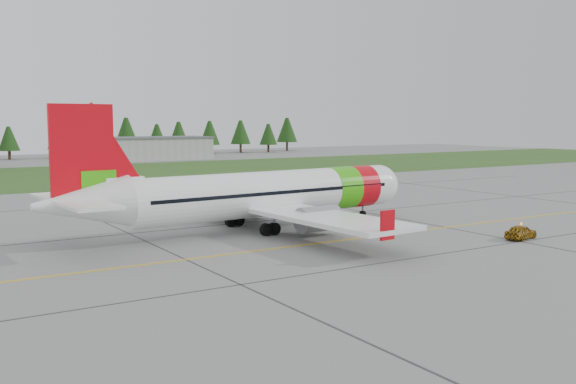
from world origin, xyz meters
TOP-DOWN VIEW (x-y plane):
  - ground at (0.00, 0.00)m, footprint 320.00×320.00m
  - aircraft at (-4.42, 15.93)m, footprint 35.36×32.62m
  - follow_me_car at (10.93, 0.77)m, footprint 1.41×1.58m
  - grass_strip at (0.00, 82.00)m, footprint 320.00×50.00m
  - taxi_guideline at (0.00, 8.00)m, footprint 120.00×0.25m
  - hangar_east at (25.00, 118.00)m, footprint 24.00×12.00m
  - treeline at (0.00, 138.00)m, footprint 160.00×8.00m

SIDE VIEW (x-z plane):
  - ground at x=0.00m, z-range 0.00..0.00m
  - taxi_guideline at x=0.00m, z-range 0.00..0.02m
  - grass_strip at x=0.00m, z-range 0.00..0.03m
  - follow_me_car at x=10.93m, z-range 0.00..3.40m
  - hangar_east at x=25.00m, z-range 0.00..5.20m
  - aircraft at x=-4.42m, z-range -2.27..8.44m
  - treeline at x=0.00m, z-range 0.00..10.00m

